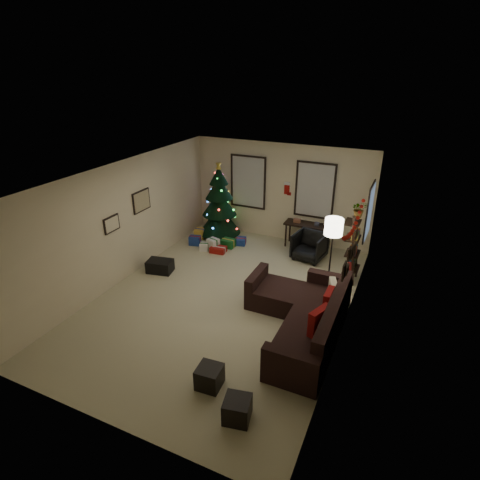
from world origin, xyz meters
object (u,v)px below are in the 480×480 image
sofa (304,316)px  desk_chair (309,246)px  christmas_tree (219,206)px  desk (308,227)px  bookshelf (354,249)px

sofa → desk_chair: sofa is taller
christmas_tree → desk: (2.52, 0.28, -0.31)m
desk → bookshelf: bearing=-43.5°
desk → bookshelf: size_ratio=0.76×
bookshelf → desk_chair: bearing=150.2°
christmas_tree → sofa: (3.44, -3.25, -0.63)m
bookshelf → christmas_tree: bearing=165.1°
christmas_tree → desk: size_ratio=1.75×
sofa → desk: sofa is taller
christmas_tree → desk_chair: size_ratio=3.11×
christmas_tree → sofa: 4.77m
desk_chair → christmas_tree: bearing=-178.6°
sofa → desk: size_ratio=2.23×
sofa → bookshelf: bookshelf is taller
christmas_tree → bookshelf: bearing=-14.9°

